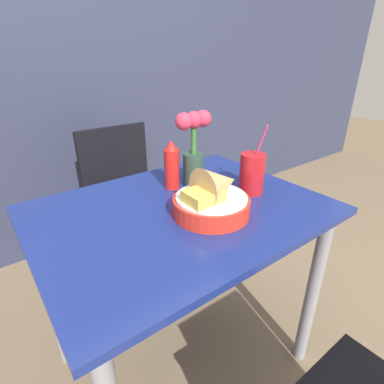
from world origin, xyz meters
name	(u,v)px	position (x,y,z in m)	size (l,w,h in m)	color
ground_plane	(184,356)	(0.00, 0.00, 0.00)	(12.00, 12.00, 0.00)	#7A664C
wall_window	(54,36)	(0.00, 1.20, 1.30)	(7.00, 0.06, 2.60)	#2D334C
dining_table	(181,238)	(0.00, 0.00, 0.62)	(0.94, 0.72, 0.75)	navy
chair_far_window	(124,190)	(0.12, 0.74, 0.51)	(0.40, 0.40, 0.85)	black
food_basket	(214,197)	(0.06, -0.10, 0.80)	(0.24, 0.24, 0.16)	red
ketchup_bottle	(172,165)	(0.07, 0.15, 0.84)	(0.06, 0.06, 0.19)	red
drink_cup	(252,175)	(0.28, -0.06, 0.82)	(0.09, 0.09, 0.25)	red
flower_vase	(194,146)	(0.15, 0.13, 0.90)	(0.15, 0.08, 0.28)	#2D4738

